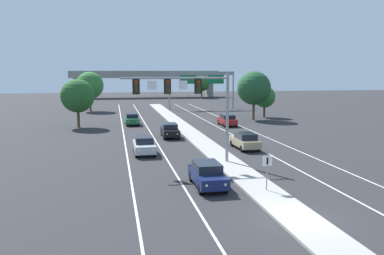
# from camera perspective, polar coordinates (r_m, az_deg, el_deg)

# --- Properties ---
(ground_plane) EXTENTS (260.00, 260.00, 0.00)m
(ground_plane) POSITION_cam_1_polar(r_m,az_deg,el_deg) (21.79, 14.61, -12.38)
(ground_plane) COLOR #28282B
(median_island) EXTENTS (2.40, 110.00, 0.15)m
(median_island) POSITION_cam_1_polar(r_m,az_deg,el_deg) (38.21, 2.95, -3.26)
(median_island) COLOR #9E9B93
(median_island) RESTS_ON ground
(lane_stripe_oncoming_center) EXTENTS (0.14, 100.00, 0.01)m
(lane_stripe_oncoming_center) POSITION_cam_1_polar(r_m,az_deg,el_deg) (44.23, -5.16, -1.85)
(lane_stripe_oncoming_center) COLOR silver
(lane_stripe_oncoming_center) RESTS_ON ground
(lane_stripe_receding_center) EXTENTS (0.14, 100.00, 0.01)m
(lane_stripe_receding_center) POSITION_cam_1_polar(r_m,az_deg,el_deg) (46.11, 6.55, -1.47)
(lane_stripe_receding_center) COLOR silver
(lane_stripe_receding_center) RESTS_ON ground
(edge_stripe_left) EXTENTS (0.14, 100.00, 0.01)m
(edge_stripe_left) POSITION_cam_1_polar(r_m,az_deg,el_deg) (44.04, -9.43, -1.97)
(edge_stripe_left) COLOR silver
(edge_stripe_left) RESTS_ON ground
(edge_stripe_right) EXTENTS (0.14, 100.00, 0.01)m
(edge_stripe_right) POSITION_cam_1_polar(r_m,az_deg,el_deg) (47.19, 10.38, -1.33)
(edge_stripe_right) COLOR silver
(edge_stripe_right) RESTS_ON ground
(overhead_signal_mast) EXTENTS (8.62, 0.44, 7.20)m
(overhead_signal_mast) POSITION_cam_1_polar(r_m,az_deg,el_deg) (32.07, -0.26, 4.46)
(overhead_signal_mast) COLOR gray
(overhead_signal_mast) RESTS_ON median_island
(median_sign_post) EXTENTS (0.60, 0.10, 2.20)m
(median_sign_post) POSITION_cam_1_polar(r_m,az_deg,el_deg) (25.51, 10.52, -5.55)
(median_sign_post) COLOR gray
(median_sign_post) RESTS_ON median_island
(car_oncoming_navy) EXTENTS (1.82, 4.47, 1.58)m
(car_oncoming_navy) POSITION_cam_1_polar(r_m,az_deg,el_deg) (26.53, 2.19, -6.60)
(car_oncoming_navy) COLOR #141E4C
(car_oncoming_navy) RESTS_ON ground
(car_oncoming_silver) EXTENTS (1.85, 4.48, 1.58)m
(car_oncoming_silver) POSITION_cam_1_polar(r_m,az_deg,el_deg) (37.21, -6.76, -2.44)
(car_oncoming_silver) COLOR #B7B7BC
(car_oncoming_silver) RESTS_ON ground
(car_oncoming_black) EXTENTS (1.91, 4.50, 1.58)m
(car_oncoming_black) POSITION_cam_1_polar(r_m,az_deg,el_deg) (46.22, -3.13, -0.38)
(car_oncoming_black) COLOR black
(car_oncoming_black) RESTS_ON ground
(car_oncoming_green) EXTENTS (1.89, 4.50, 1.58)m
(car_oncoming_green) POSITION_cam_1_polar(r_m,az_deg,el_deg) (57.69, -8.44, 1.19)
(car_oncoming_green) COLOR #195633
(car_oncoming_green) RESTS_ON ground
(car_receding_tan) EXTENTS (1.91, 4.51, 1.58)m
(car_receding_tan) POSITION_cam_1_polar(r_m,az_deg,el_deg) (39.55, 7.45, -1.84)
(car_receding_tan) COLOR tan
(car_receding_tan) RESTS_ON ground
(car_receding_red) EXTENTS (1.86, 4.49, 1.58)m
(car_receding_red) POSITION_cam_1_polar(r_m,az_deg,el_deg) (56.30, 4.98, 1.08)
(car_receding_red) COLOR maroon
(car_receding_red) RESTS_ON ground
(highway_sign_gantry) EXTENTS (13.28, 0.42, 7.50)m
(highway_sign_gantry) POSITION_cam_1_polar(r_m,az_deg,el_deg) (80.94, 1.39, 6.96)
(highway_sign_gantry) COLOR gray
(highway_sign_gantry) RESTS_ON ground
(overpass_bridge) EXTENTS (42.40, 6.40, 7.65)m
(overpass_bridge) POSITION_cam_1_polar(r_m,az_deg,el_deg) (119.07, -6.61, 7.02)
(overpass_bridge) COLOR gray
(overpass_bridge) RESTS_ON ground
(tree_far_right_c) EXTENTS (5.19, 5.19, 7.52)m
(tree_far_right_c) POSITION_cam_1_polar(r_m,az_deg,el_deg) (63.43, 8.72, 5.49)
(tree_far_right_c) COLOR #4C3823
(tree_far_right_c) RESTS_ON ground
(tree_far_left_c) EXTENTS (4.48, 4.48, 6.49)m
(tree_far_left_c) POSITION_cam_1_polar(r_m,az_deg,el_deg) (56.29, -15.79, 4.31)
(tree_far_left_c) COLOR #4C3823
(tree_far_left_c) RESTS_ON ground
(tree_far_right_a) EXTENTS (3.54, 3.54, 5.12)m
(tree_far_right_a) POSITION_cam_1_polar(r_m,az_deg,el_deg) (67.44, 10.17, 4.26)
(tree_far_right_a) COLOR #4C3823
(tree_far_right_a) RESTS_ON ground
(tree_far_left_b) EXTENTS (5.13, 5.13, 7.43)m
(tree_far_left_b) POSITION_cam_1_polar(r_m,az_deg,el_deg) (78.98, -14.18, 5.75)
(tree_far_left_b) COLOR #4C3823
(tree_far_left_b) RESTS_ON ground
(tree_far_right_b) EXTENTS (4.31, 4.31, 6.23)m
(tree_far_right_b) POSITION_cam_1_polar(r_m,az_deg,el_deg) (114.68, 1.38, 6.18)
(tree_far_right_b) COLOR #4C3823
(tree_far_right_b) RESTS_ON ground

